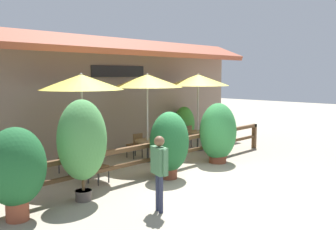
# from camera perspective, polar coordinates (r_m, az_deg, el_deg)

# --- Properties ---
(ground_plane) EXTENTS (60.00, 60.00, 0.00)m
(ground_plane) POSITION_cam_1_polar(r_m,az_deg,el_deg) (10.53, 3.39, -9.73)
(ground_plane) COLOR #9E937F
(building_facade) EXTENTS (14.28, 1.49, 4.23)m
(building_facade) POSITION_cam_1_polar(r_m,az_deg,el_deg) (13.18, -10.30, 2.95)
(building_facade) COLOR gray
(building_facade) RESTS_ON ground
(patio_railing) EXTENTS (10.40, 0.14, 0.95)m
(patio_railing) POSITION_cam_1_polar(r_m,az_deg,el_deg) (11.06, -0.76, -5.25)
(patio_railing) COLOR brown
(patio_railing) RESTS_ON ground
(patio_umbrella_near) EXTENTS (2.32, 2.32, 2.93)m
(patio_umbrella_near) POSITION_cam_1_polar(r_m,az_deg,el_deg) (10.57, -13.05, 4.90)
(patio_umbrella_near) COLOR #B7B2A8
(patio_umbrella_near) RESTS_ON ground
(dining_table_near) EXTENTS (0.86, 0.86, 0.71)m
(dining_table_near) POSITION_cam_1_polar(r_m,az_deg,el_deg) (10.82, -12.78, -6.36)
(dining_table_near) COLOR olive
(dining_table_near) RESTS_ON ground
(chair_near_streetside) EXTENTS (0.47, 0.47, 0.87)m
(chair_near_streetside) POSITION_cam_1_polar(r_m,az_deg,el_deg) (10.26, -10.83, -7.42)
(chair_near_streetside) COLOR brown
(chair_near_streetside) RESTS_ON ground
(chair_near_wallside) EXTENTS (0.51, 0.51, 0.87)m
(chair_near_wallside) POSITION_cam_1_polar(r_m,az_deg,el_deg) (11.40, -14.73, -6.15)
(chair_near_wallside) COLOR brown
(chair_near_wallside) RESTS_ON ground
(patio_umbrella_middle) EXTENTS (2.32, 2.32, 2.93)m
(patio_umbrella_middle) POSITION_cam_1_polar(r_m,az_deg,el_deg) (12.33, -3.17, 5.21)
(patio_umbrella_middle) COLOR #B7B2A8
(patio_umbrella_middle) RESTS_ON ground
(dining_table_middle) EXTENTS (0.86, 0.86, 0.71)m
(dining_table_middle) POSITION_cam_1_polar(r_m,az_deg,el_deg) (12.54, -3.12, -4.49)
(dining_table_middle) COLOR olive
(dining_table_middle) RESTS_ON ground
(chair_middle_streetside) EXTENTS (0.43, 0.43, 0.87)m
(chair_middle_streetside) POSITION_cam_1_polar(r_m,az_deg,el_deg) (12.09, -1.07, -5.24)
(chair_middle_streetside) COLOR brown
(chair_middle_streetside) RESTS_ON ground
(chair_middle_wallside) EXTENTS (0.44, 0.44, 0.87)m
(chair_middle_wallside) POSITION_cam_1_polar(r_m,az_deg,el_deg) (13.05, -4.96, -4.42)
(chair_middle_wallside) COLOR brown
(chair_middle_wallside) RESTS_ON ground
(patio_umbrella_far) EXTENTS (2.32, 2.32, 2.93)m
(patio_umbrella_far) POSITION_cam_1_polar(r_m,az_deg,el_deg) (14.25, 4.63, 5.32)
(patio_umbrella_far) COLOR #B7B2A8
(patio_umbrella_far) RESTS_ON ground
(dining_table_far) EXTENTS (0.86, 0.86, 0.71)m
(dining_table_far) POSITION_cam_1_polar(r_m,az_deg,el_deg) (14.44, 4.55, -3.09)
(dining_table_far) COLOR olive
(dining_table_far) RESTS_ON ground
(chair_far_streetside) EXTENTS (0.49, 0.49, 0.87)m
(chair_far_streetside) POSITION_cam_1_polar(r_m,az_deg,el_deg) (14.04, 6.59, -3.68)
(chair_far_streetside) COLOR brown
(chair_far_streetside) RESTS_ON ground
(chair_far_wallside) EXTENTS (0.45, 0.45, 0.87)m
(chair_far_wallside) POSITION_cam_1_polar(r_m,az_deg,el_deg) (14.91, 2.75, -3.07)
(chair_far_wallside) COLOR brown
(chair_far_wallside) RESTS_ON ground
(potted_plant_entrance_palm) EXTENTS (1.15, 1.03, 1.87)m
(potted_plant_entrance_palm) POSITION_cam_1_polar(r_m,az_deg,el_deg) (10.36, 0.21, -4.27)
(potted_plant_entrance_palm) COLOR brown
(potted_plant_entrance_palm) RESTS_ON ground
(potted_plant_tall_tropical) EXTENTS (1.15, 1.04, 2.33)m
(potted_plant_tall_tropical) POSITION_cam_1_polar(r_m,az_deg,el_deg) (8.69, -12.95, -3.88)
(potted_plant_tall_tropical) COLOR #564C47
(potted_plant_tall_tropical) RESTS_ON ground
(potted_plant_broad_leaf) EXTENTS (1.20, 1.08, 1.87)m
(potted_plant_broad_leaf) POSITION_cam_1_polar(r_m,az_deg,el_deg) (7.98, -22.21, -7.57)
(potted_plant_broad_leaf) COLOR #9E4C33
(potted_plant_broad_leaf) RESTS_ON ground
(potted_plant_small_flowering) EXTENTS (1.29, 1.16, 1.97)m
(potted_plant_small_flowering) POSITION_cam_1_polar(r_m,az_deg,el_deg) (12.34, 7.63, -2.64)
(potted_plant_small_flowering) COLOR brown
(potted_plant_small_flowering) RESTS_ON ground
(potted_plant_corner_fern) EXTENTS (0.93, 0.84, 1.57)m
(potted_plant_corner_fern) POSITION_cam_1_polar(r_m,az_deg,el_deg) (15.46, 2.46, -1.51)
(potted_plant_corner_fern) COLOR brown
(potted_plant_corner_fern) RESTS_ON ground
(pedestrian) EXTENTS (0.33, 0.55, 1.62)m
(pedestrian) POSITION_cam_1_polar(r_m,az_deg,el_deg) (7.86, -1.34, -7.39)
(pedestrian) COLOR #2D334C
(pedestrian) RESTS_ON ground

